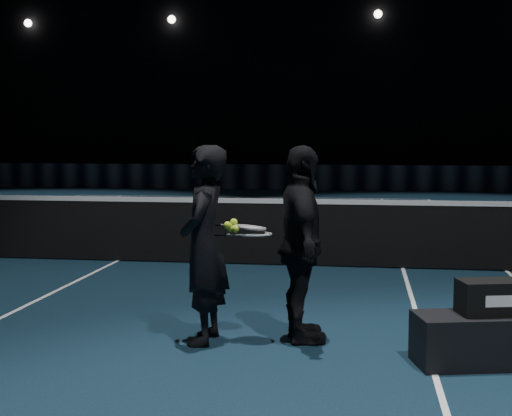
{
  "coord_description": "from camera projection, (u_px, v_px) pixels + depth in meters",
  "views": [
    {
      "loc": [
        3.56,
        -9.91,
        1.77
      ],
      "look_at": [
        2.64,
        -3.85,
        1.18
      ],
      "focal_mm": 50.0,
      "sensor_mm": 36.0,
      "label": 1
    }
  ],
  "objects": [
    {
      "name": "racket_upper",
      "position": [
        250.0,
        227.0,
        6.22
      ],
      "size": [
        0.71,
        0.38,
        0.1
      ],
      "primitive_type": null,
      "rotation": [
        0.0,
        0.1,
        0.25
      ],
      "color": "black",
      "rests_on": "player_b"
    },
    {
      "name": "player_b",
      "position": [
        301.0,
        244.0,
        6.21
      ],
      "size": [
        0.65,
        1.08,
        1.73
      ],
      "primitive_type": "imported",
      "rotation": [
        0.0,
        0.0,
        1.81
      ],
      "color": "black",
      "rests_on": "floor"
    },
    {
      "name": "court_lines",
      "position": [
        118.0,
        261.0,
        10.45
      ],
      "size": [
        10.98,
        23.78,
        0.01
      ],
      "primitive_type": null,
      "color": "white",
      "rests_on": "floor"
    },
    {
      "name": "sponsor_backdrop",
      "position": [
        264.0,
        177.0,
        25.67
      ],
      "size": [
        22.0,
        0.15,
        0.9
      ],
      "primitive_type": "cube",
      "color": "black",
      "rests_on": "floor"
    },
    {
      "name": "racket_lower",
      "position": [
        256.0,
        234.0,
        6.19
      ],
      "size": [
        0.71,
        0.34,
        0.03
      ],
      "primitive_type": null,
      "rotation": [
        0.0,
        0.0,
        0.18
      ],
      "color": "black",
      "rests_on": "player_a"
    },
    {
      "name": "player_a",
      "position": [
        204.0,
        245.0,
        6.19
      ],
      "size": [
        0.42,
        0.64,
        1.73
      ],
      "primitive_type": "imported",
      "rotation": [
        0.0,
        0.0,
        -1.56
      ],
      "color": "black",
      "rests_on": "floor"
    },
    {
      "name": "player_bench",
      "position": [
        500.0,
        339.0,
        5.63
      ],
      "size": [
        1.42,
        0.76,
        0.4
      ],
      "primitive_type": "cube",
      "rotation": [
        0.0,
        0.0,
        0.24
      ],
      "color": "black",
      "rests_on": "floor"
    },
    {
      "name": "floor",
      "position": [
        118.0,
        261.0,
        10.46
      ],
      "size": [
        36.0,
        36.0,
        0.0
      ],
      "primitive_type": "plane",
      "color": "black",
      "rests_on": "ground"
    },
    {
      "name": "net_mesh",
      "position": [
        117.0,
        231.0,
        10.41
      ],
      "size": [
        12.8,
        0.02,
        0.86
      ],
      "primitive_type": "cube",
      "color": "black",
      "rests_on": "floor"
    },
    {
      "name": "bag_signature",
      "position": [
        505.0,
        301.0,
        5.45
      ],
      "size": [
        0.31,
        0.08,
        0.09
      ],
      "primitive_type": "cube",
      "rotation": [
        0.0,
        0.0,
        0.24
      ],
      "color": "white",
      "rests_on": "racket_bag"
    },
    {
      "name": "net_tape",
      "position": [
        117.0,
        199.0,
        10.37
      ],
      "size": [
        12.8,
        0.03,
        0.07
      ],
      "primitive_type": "cube",
      "color": "white",
      "rests_on": "net_mesh"
    },
    {
      "name": "racket_bag",
      "position": [
        502.0,
        297.0,
        5.59
      ],
      "size": [
        0.72,
        0.44,
        0.27
      ],
      "primitive_type": "cube",
      "rotation": [
        0.0,
        0.0,
        0.24
      ],
      "color": "black",
      "rests_on": "player_bench"
    },
    {
      "name": "fixtures_far",
      "position": [
        273.0,
        17.0,
        27.36
      ],
      "size": [
        20.0,
        0.3,
        0.3
      ],
      "primitive_type": null,
      "color": "white",
      "rests_on": "wall_back"
    },
    {
      "name": "tennis_balls",
      "position": [
        233.0,
        227.0,
        6.18
      ],
      "size": [
        0.12,
        0.1,
        0.12
      ],
      "primitive_type": null,
      "color": "#C6DC2E",
      "rests_on": "racket_upper"
    },
    {
      "name": "wall_back",
      "position": [
        273.0,
        57.0,
        27.7
      ],
      "size": [
        30.0,
        0.0,
        30.0
      ],
      "primitive_type": "plane",
      "rotation": [
        1.57,
        0.0,
        0.0
      ],
      "color": "black",
      "rests_on": "ground"
    }
  ]
}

